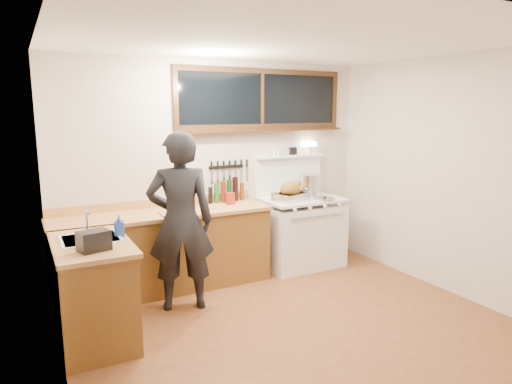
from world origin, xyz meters
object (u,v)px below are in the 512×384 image
vintage_stove (300,230)px  roast_turkey (291,193)px  man (181,222)px  cutting_board (178,209)px

vintage_stove → roast_turkey: (-0.20, -0.09, 0.53)m
vintage_stove → man: size_ratio=0.87×
vintage_stove → roast_turkey: bearing=-157.4°
cutting_board → roast_turkey: size_ratio=0.82×
vintage_stove → man: man is taller
roast_turkey → cutting_board: bearing=-178.6°
vintage_stove → man: (-1.79, -0.52, 0.44)m
roast_turkey → vintage_stove: bearing=22.6°
vintage_stove → man: bearing=-163.8°
vintage_stove → cutting_board: bearing=-175.9°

